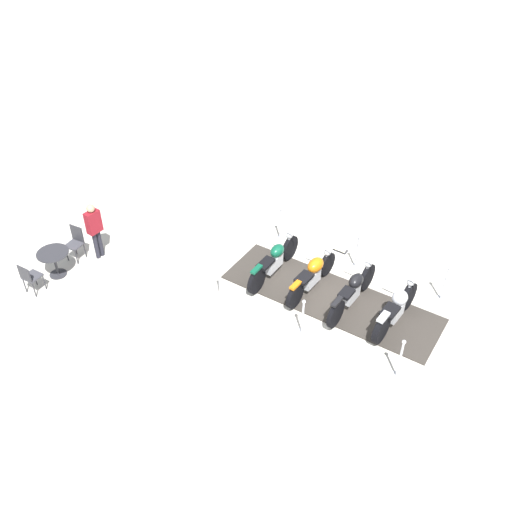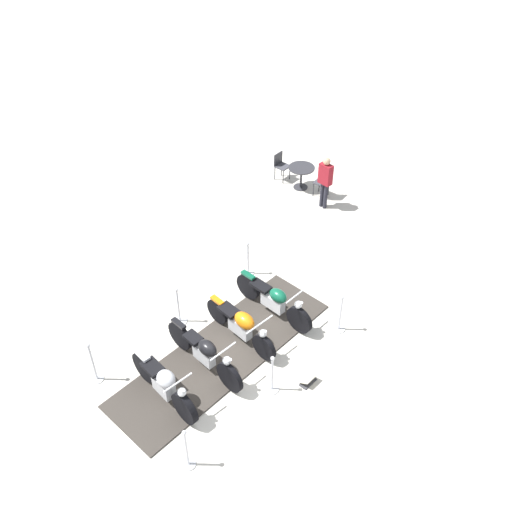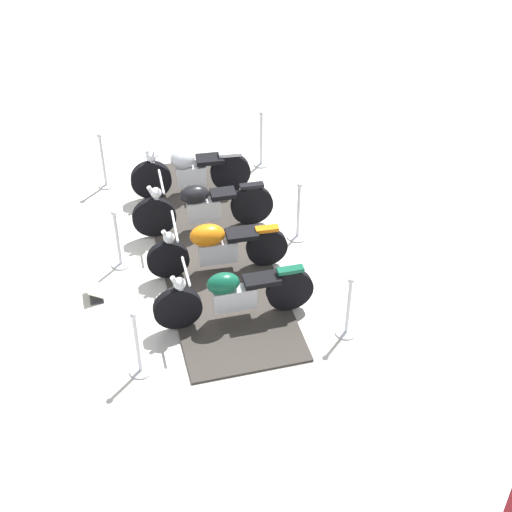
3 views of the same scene
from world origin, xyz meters
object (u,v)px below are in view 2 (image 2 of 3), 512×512
(stanchion_right_rear, at_px, (340,318))
(cafe_table, at_px, (301,172))
(stanchion_left_mid, at_px, (179,312))
(info_placard, at_px, (308,380))
(stanchion_right_front, at_px, (187,453))
(stanchion_right_mid, at_px, (272,379))
(stanchion_left_rear, at_px, (248,263))
(motorcycle_forest, at_px, (274,300))
(bystander_person, at_px, (325,178))
(motorcycle_copper, at_px, (241,325))
(cafe_chair_across_table, at_px, (324,181))
(motorcycle_chrome, at_px, (164,384))
(motorcycle_black, at_px, (205,353))
(cafe_chair_near_table, at_px, (281,164))
(stanchion_left_front, at_px, (94,367))

(stanchion_right_rear, xyz_separation_m, cafe_table, (-2.42, 5.65, 0.19))
(stanchion_left_mid, relative_size, info_placard, 2.42)
(stanchion_right_front, height_order, stanchion_right_rear, stanchion_right_front)
(stanchion_right_mid, distance_m, stanchion_left_rear, 3.77)
(motorcycle_forest, bearing_deg, bystander_person, 114.19)
(motorcycle_copper, relative_size, cafe_chair_across_table, 2.04)
(info_placard, xyz_separation_m, cafe_table, (-2.12, 7.39, 0.49))
(info_placard, height_order, bystander_person, bystander_person)
(stanchion_right_rear, bearing_deg, motorcycle_chrome, -134.29)
(motorcycle_black, xyz_separation_m, cafe_table, (0.10, 7.72, 0.04))
(motorcycle_copper, height_order, motorcycle_forest, motorcycle_forest)
(info_placard, relative_size, cafe_table, 0.53)
(stanchion_right_rear, bearing_deg, cafe_chair_across_table, 106.90)
(info_placard, bearing_deg, cafe_chair_near_table, -134.90)
(motorcycle_black, bearing_deg, stanchion_left_front, -127.55)
(cafe_table, xyz_separation_m, cafe_chair_near_table, (-0.76, 0.31, -0.03))
(motorcycle_copper, distance_m, info_placard, 1.93)
(bystander_person, bearing_deg, motorcycle_forest, 27.57)
(motorcycle_black, height_order, motorcycle_forest, motorcycle_black)
(motorcycle_copper, height_order, stanchion_right_mid, stanchion_right_mid)
(motorcycle_chrome, distance_m, info_placard, 3.04)
(stanchion_left_mid, distance_m, cafe_chair_near_table, 6.91)
(stanchion_left_rear, bearing_deg, cafe_chair_across_table, 76.06)
(info_placard, distance_m, cafe_chair_across_table, 7.26)
(stanchion_right_front, relative_size, cafe_table, 1.32)
(motorcycle_black, xyz_separation_m, stanchion_right_front, (0.55, -2.23, -0.13))
(stanchion_right_front, xyz_separation_m, stanchion_left_mid, (-1.68, 3.37, -0.07))
(stanchion_right_rear, height_order, cafe_chair_across_table, stanchion_right_rear)
(motorcycle_black, bearing_deg, info_placard, 35.40)
(stanchion_right_mid, xyz_separation_m, stanchion_left_rear, (-1.68, 3.37, -0.00))
(stanchion_right_front, bearing_deg, stanchion_left_front, 155.36)
(motorcycle_copper, height_order, info_placard, motorcycle_copper)
(motorcycle_black, height_order, stanchion_left_mid, motorcycle_black)
(stanchion_left_front, relative_size, cafe_chair_near_table, 1.26)
(motorcycle_chrome, bearing_deg, stanchion_right_front, -20.96)
(cafe_chair_across_table, bearing_deg, stanchion_right_mid, 114.02)
(motorcycle_forest, distance_m, stanchion_right_mid, 2.21)
(stanchion_left_front, distance_m, stanchion_right_rear, 5.56)
(stanchion_right_rear, bearing_deg, stanchion_right_mid, -114.64)
(motorcycle_copper, bearing_deg, info_placard, 6.32)
(cafe_chair_across_table, bearing_deg, motorcycle_forest, 109.58)
(motorcycle_copper, relative_size, stanchion_left_mid, 1.87)
(stanchion_left_front, bearing_deg, cafe_chair_across_table, 70.45)
(motorcycle_black, bearing_deg, stanchion_left_rear, 119.60)
(cafe_chair_across_table, bearing_deg, motorcycle_black, 102.33)
(cafe_chair_across_table, bearing_deg, stanchion_right_rear, 125.98)
(motorcycle_forest, xyz_separation_m, bystander_person, (0.09, 4.85, 0.51))
(cafe_table, relative_size, bystander_person, 0.49)
(stanchion_left_front, bearing_deg, motorcycle_black, 25.46)
(motorcycle_copper, relative_size, stanchion_right_mid, 1.91)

